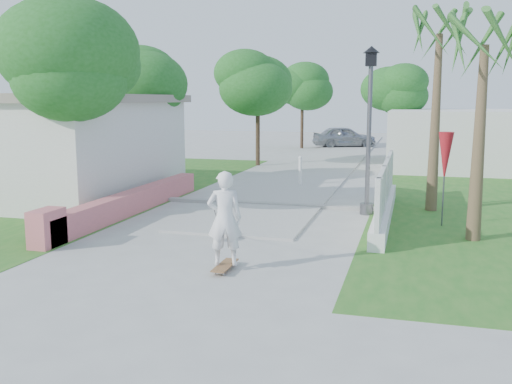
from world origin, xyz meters
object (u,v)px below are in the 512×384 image
(patio_umbrella, at_px, (445,158))
(skateboarder, at_px, (219,217))
(dog, at_px, (219,232))
(bollard, at_px, (300,170))
(parked_car, at_px, (344,137))
(street_lamp, at_px, (369,124))

(patio_umbrella, distance_m, skateboarder, 6.03)
(dog, bearing_deg, bollard, 75.17)
(patio_umbrella, height_order, skateboarder, patio_umbrella)
(patio_umbrella, height_order, dog, patio_umbrella)
(bollard, bearing_deg, patio_umbrella, -50.09)
(patio_umbrella, bearing_deg, parked_car, 102.46)
(bollard, height_order, skateboarder, skateboarder)
(street_lamp, relative_size, bollard, 4.07)
(skateboarder, distance_m, parked_car, 27.01)
(skateboarder, xyz_separation_m, dog, (-0.44, 1.25, -0.59))
(street_lamp, xyz_separation_m, dog, (-2.89, -3.83, -2.23))
(street_lamp, height_order, skateboarder, street_lamp)
(street_lamp, height_order, parked_car, street_lamp)
(street_lamp, relative_size, parked_car, 1.10)
(bollard, distance_m, dog, 8.34)
(skateboarder, bearing_deg, dog, -88.65)
(street_lamp, bearing_deg, parked_car, 98.22)
(skateboarder, relative_size, parked_car, 0.67)
(bollard, bearing_deg, street_lamp, -59.04)
(dog, height_order, parked_car, parked_car)
(street_lamp, distance_m, bollard, 5.56)
(street_lamp, bearing_deg, bollard, 120.96)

